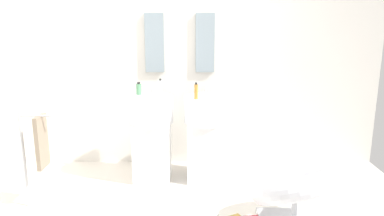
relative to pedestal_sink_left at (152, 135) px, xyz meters
The scene contains 10 objects.
rear_partition 1.00m from the pedestal_sink_left, 61.36° to the left, with size 4.80×0.10×2.60m, color silver.
pedestal_sink_left is the anchor object (origin of this frame).
pedestal_sink_right 0.59m from the pedestal_sink_left, ahead, with size 0.48×0.48×1.05m.
vanity_mirror_left 1.09m from the pedestal_sink_left, 90.00° to the left, with size 0.22×0.03×0.68m, color #8C9EA8.
vanity_mirror_right 1.24m from the pedestal_sink_left, 38.58° to the left, with size 0.22×0.03×0.68m, color #8C9EA8.
lounge_chair 1.69m from the pedestal_sink_left, 38.19° to the right, with size 1.09×1.09×0.65m.
towel_rack 1.18m from the pedestal_sink_left, 145.87° to the right, with size 0.37×0.22×0.95m.
soap_bottle_white 0.54m from the pedestal_sink_left, 58.86° to the left, with size 0.04×0.04×0.17m.
soap_bottle_amber 0.72m from the pedestal_sink_left, 16.44° to the right, with size 0.04×0.04×0.17m.
soap_bottle_green 0.53m from the pedestal_sink_left, 147.02° to the left, with size 0.06×0.06×0.14m.
Camera 1 is at (0.17, -2.76, 1.73)m, focal length 34.17 mm.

